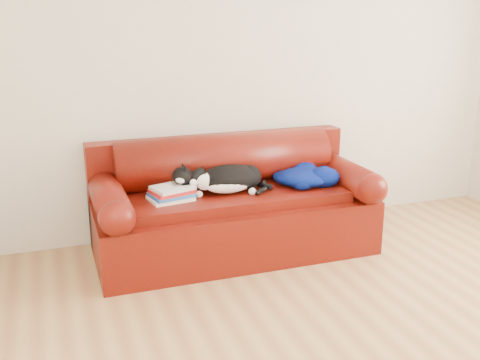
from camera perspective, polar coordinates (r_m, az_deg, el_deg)
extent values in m
plane|color=#9B653E|center=(3.42, 14.87, -15.59)|extent=(4.50, 4.50, 0.00)
cube|color=beige|center=(4.70, 2.29, 10.65)|extent=(4.50, 0.02, 2.60)
cube|color=#3C0206|center=(4.36, -0.65, -4.62)|extent=(2.10, 0.90, 0.42)
cube|color=#3C0206|center=(4.23, -0.45, -1.82)|extent=(1.66, 0.62, 0.10)
cylinder|color=black|center=(3.96, -12.14, -10.28)|extent=(0.06, 0.06, 0.05)
cylinder|color=black|center=(4.52, 12.04, -6.72)|extent=(0.06, 0.06, 0.05)
cylinder|color=black|center=(4.55, -13.25, -6.64)|extent=(0.06, 0.06, 0.05)
cylinder|color=black|center=(5.05, 8.20, -3.97)|extent=(0.06, 0.06, 0.05)
cube|color=#3C0206|center=(4.61, -2.09, -0.58)|extent=(2.10, 0.18, 0.85)
cylinder|color=#3C0206|center=(4.44, -1.71, 2.16)|extent=(1.70, 0.40, 0.40)
cylinder|color=#3C0206|center=(4.06, -13.20, -1.73)|extent=(0.24, 0.88, 0.24)
sphere|color=#3C0206|center=(3.65, -12.40, -3.81)|extent=(0.24, 0.24, 0.24)
cylinder|color=#3C0206|center=(4.62, 10.33, 0.67)|extent=(0.24, 0.88, 0.24)
sphere|color=#3C0206|center=(4.26, 13.22, -0.89)|extent=(0.24, 0.24, 0.24)
cube|color=white|center=(4.06, -6.95, -1.81)|extent=(0.33, 0.27, 0.02)
cube|color=white|center=(4.06, -6.95, -1.81)|extent=(0.32, 0.26, 0.02)
cube|color=#2056B1|center=(4.06, -6.96, -1.48)|extent=(0.33, 0.28, 0.02)
cube|color=white|center=(4.06, -6.96, -1.48)|extent=(0.32, 0.26, 0.02)
cube|color=red|center=(4.05, -6.97, -1.14)|extent=(0.33, 0.28, 0.02)
cube|color=white|center=(4.05, -6.97, -1.14)|extent=(0.31, 0.27, 0.02)
cube|color=silver|center=(4.04, -6.99, -0.80)|extent=(0.33, 0.28, 0.02)
cube|color=white|center=(4.04, -6.99, -0.80)|extent=(0.31, 0.27, 0.02)
ellipsoid|color=black|center=(4.18, -1.11, 0.15)|extent=(0.51, 0.28, 0.21)
ellipsoid|color=white|center=(4.13, -1.15, -0.61)|extent=(0.35, 0.16, 0.13)
ellipsoid|color=white|center=(4.10, -3.60, -0.14)|extent=(0.14, 0.13, 0.13)
ellipsoid|color=black|center=(4.24, 0.82, 0.17)|extent=(0.21, 0.21, 0.18)
ellipsoid|color=black|center=(4.08, -5.50, 0.62)|extent=(0.15, 0.14, 0.13)
ellipsoid|color=white|center=(4.04, -5.65, 0.22)|extent=(0.07, 0.06, 0.05)
sphere|color=#BF7272|center=(4.03, -5.85, 0.21)|extent=(0.02, 0.02, 0.02)
cone|color=black|center=(4.04, -5.19, 1.33)|extent=(0.06, 0.05, 0.06)
cone|color=black|center=(4.10, -5.41, 1.57)|extent=(0.06, 0.05, 0.06)
cylinder|color=black|center=(4.26, 2.34, -0.53)|extent=(0.11, 0.18, 0.05)
sphere|color=white|center=(4.09, -4.09, -1.42)|extent=(0.05, 0.05, 0.05)
sphere|color=white|center=(4.14, 1.26, -1.18)|extent=(0.05, 0.05, 0.05)
ellipsoid|color=#020A4C|center=(4.39, 6.48, 0.36)|extent=(0.47, 0.44, 0.14)
ellipsoid|color=#020A4C|center=(4.38, 8.48, 0.38)|extent=(0.29, 0.26, 0.16)
ellipsoid|color=#020A4C|center=(4.43, 4.95, 0.35)|extent=(0.29, 0.33, 0.10)
ellipsoid|color=#020A4C|center=(4.51, 6.57, 0.94)|extent=(0.24, 0.20, 0.16)
ellipsoid|color=#020A4C|center=(4.29, 6.31, -0.27)|extent=(0.19, 0.20, 0.10)
ellipsoid|color=silver|center=(4.34, 7.66, 0.38)|extent=(0.19, 0.09, 0.04)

